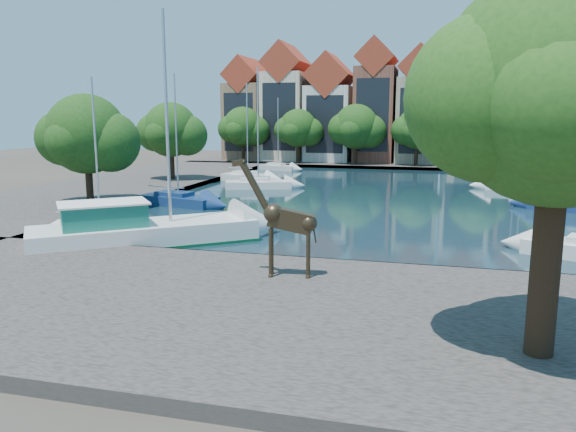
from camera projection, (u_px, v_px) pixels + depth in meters
name	position (u px, v px, depth m)	size (l,w,h in m)	color
ground	(333.00, 269.00, 26.43)	(160.00, 160.00, 0.00)	#38332B
water_basin	(381.00, 196.00, 49.26)	(38.00, 50.00, 0.08)	black
near_quay	(298.00, 314.00, 19.72)	(50.00, 14.00, 0.50)	#4C4541
far_quay	(403.00, 163.00, 79.68)	(60.00, 16.00, 0.50)	#4C4541
left_quay	(127.00, 185.00, 55.45)	(14.00, 52.00, 0.50)	#4C4541
plane_tree	(565.00, 95.00, 14.58)	(8.32, 6.40, 10.62)	#332114
townhouse_west_end	(248.00, 113.00, 84.12)	(5.44, 9.18, 14.93)	#856448
townhouse_west_mid	(287.00, 107.00, 82.47)	(5.94, 9.18, 16.79)	beige
townhouse_west_inner	(330.00, 113.00, 81.01)	(6.43, 9.18, 15.15)	silver
townhouse_center	(376.00, 105.00, 79.21)	(5.44, 9.18, 16.93)	brown
townhouse_east_inner	(419.00, 110.00, 77.83)	(5.94, 9.18, 15.79)	tan
townhouse_east_mid	(468.00, 107.00, 76.14)	(6.43, 9.18, 16.65)	beige
townhouse_east_end	(519.00, 114.00, 74.70)	(5.44, 9.18, 14.43)	brown
far_tree_far_west	(244.00, 128.00, 79.01)	(7.28, 5.60, 7.68)	#332114
far_tree_west	(299.00, 129.00, 77.04)	(6.76, 5.20, 7.36)	#332114
far_tree_mid_west	(357.00, 128.00, 75.00)	(7.80, 6.00, 8.00)	#332114
far_tree_mid_east	(418.00, 130.00, 73.04)	(7.02, 5.40, 7.52)	#332114
far_tree_east	(483.00, 129.00, 71.03)	(7.54, 5.80, 7.84)	#332114
far_tree_far_east	(551.00, 131.00, 69.06)	(6.76, 5.20, 7.36)	#332114
side_tree_left_near	(88.00, 137.00, 42.06)	(7.80, 6.00, 8.20)	#332114
side_tree_left_far	(172.00, 132.00, 57.56)	(7.28, 5.60, 7.88)	#332114
giraffe_statue	(284.00, 220.00, 23.08)	(3.42, 0.91, 4.89)	#332819
motorsailer	(138.00, 228.00, 30.69)	(11.64, 10.32, 12.55)	silver
sailboat_left_a	(100.00, 224.00, 33.90)	(5.81, 3.58, 9.22)	white
sailboat_left_b	(178.00, 198.00, 44.14)	(6.81, 3.73, 10.14)	navy
sailboat_left_c	(258.00, 183.00, 54.17)	(6.66, 4.09, 11.42)	silver
sailboat_left_d	(248.00, 175.00, 60.34)	(5.83, 2.69, 10.27)	white
sailboat_left_e	(278.00, 166.00, 71.87)	(5.13, 2.82, 9.10)	beige
sailboat_right_c	(521.00, 184.00, 53.13)	(6.65, 2.62, 9.49)	white
sailboat_right_d	(514.00, 183.00, 54.65)	(4.78, 2.72, 8.08)	white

